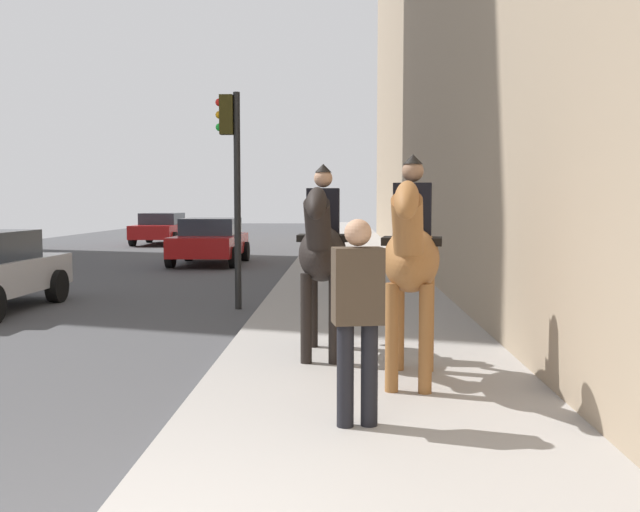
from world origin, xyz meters
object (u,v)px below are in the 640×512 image
(car_far_lane, at_px, (210,240))
(car_near_lane, at_px, (161,228))
(mounted_horse_far, at_px, (411,256))
(mounted_horse_near, at_px, (322,250))
(traffic_light_near_curb, at_px, (232,165))
(pedestrian_greeting, at_px, (358,308))

(car_far_lane, bearing_deg, car_near_lane, -157.54)
(mounted_horse_far, relative_size, car_far_lane, 0.58)
(mounted_horse_near, xyz_separation_m, car_near_lane, (23.72, 8.06, -0.63))
(mounted_horse_near, distance_m, traffic_light_near_curb, 4.86)
(pedestrian_greeting, bearing_deg, mounted_horse_near, -1.56)
(car_near_lane, bearing_deg, pedestrian_greeting, 17.34)
(pedestrian_greeting, bearing_deg, car_near_lane, 8.36)
(pedestrian_greeting, height_order, traffic_light_near_curb, traffic_light_near_curb)
(mounted_horse_near, xyz_separation_m, pedestrian_greeting, (-2.60, -0.36, -0.29))
(car_near_lane, height_order, car_far_lane, same)
(pedestrian_greeting, relative_size, car_far_lane, 0.42)
(pedestrian_greeting, height_order, car_near_lane, pedestrian_greeting)
(mounted_horse_near, bearing_deg, car_far_lane, -161.58)
(mounted_horse_far, bearing_deg, car_near_lane, -151.57)
(mounted_horse_near, relative_size, pedestrian_greeting, 1.35)
(mounted_horse_far, xyz_separation_m, car_near_lane, (24.92, 8.99, -0.66))
(pedestrian_greeting, bearing_deg, car_far_lane, 5.36)
(mounted_horse_far, bearing_deg, car_far_lane, -153.32)
(traffic_light_near_curb, bearing_deg, mounted_horse_near, -158.29)
(mounted_horse_far, relative_size, car_near_lane, 0.52)
(car_near_lane, height_order, traffic_light_near_curb, traffic_light_near_curb)
(car_far_lane, bearing_deg, mounted_horse_near, 16.16)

